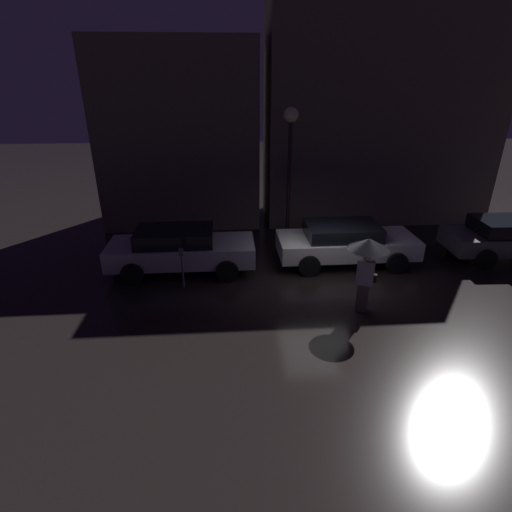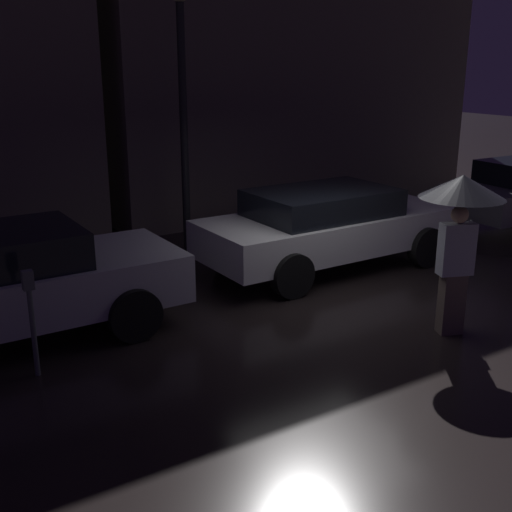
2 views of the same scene
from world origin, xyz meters
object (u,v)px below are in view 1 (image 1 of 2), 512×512
parking_meter (182,264)px  parked_car_silver (180,249)px  pedestrian_with_umbrella (368,255)px  parked_car_white (345,242)px  street_lamp_near (290,143)px  parked_car_grey (510,237)px

parking_meter → parked_car_silver: bearing=98.0°
parking_meter → pedestrian_with_umbrella: bearing=-19.0°
parked_car_white → street_lamp_near: (-1.66, 2.09, 2.97)m
parked_car_silver → parking_meter: bearing=-82.3°
pedestrian_with_umbrella → parking_meter: 5.30m
parked_car_white → parking_meter: 5.49m
parking_meter → parked_car_grey: bearing=7.2°
parked_car_white → street_lamp_near: 3.99m
parked_car_silver → street_lamp_near: (3.81, 2.32, 2.94)m
parked_car_white → parked_car_grey: bearing=-0.2°
parking_meter → street_lamp_near: 5.83m
parked_car_silver → parking_meter: 1.16m
parked_car_silver → parked_car_white: bearing=2.2°
parked_car_grey → parked_car_silver: bearing=-176.5°
parked_car_silver → parked_car_white: 5.48m
street_lamp_near → parking_meter: bearing=-136.5°
parking_meter → parked_car_white: bearing=14.6°
parked_car_silver → parking_meter: size_ratio=3.67×
parked_car_white → pedestrian_with_umbrella: pedestrian_with_umbrella is taller
parked_car_silver → pedestrian_with_umbrella: (5.10, -2.84, 0.89)m
parked_car_grey → street_lamp_near: size_ratio=0.90×
parked_car_silver → parking_meter: parked_car_silver is taller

